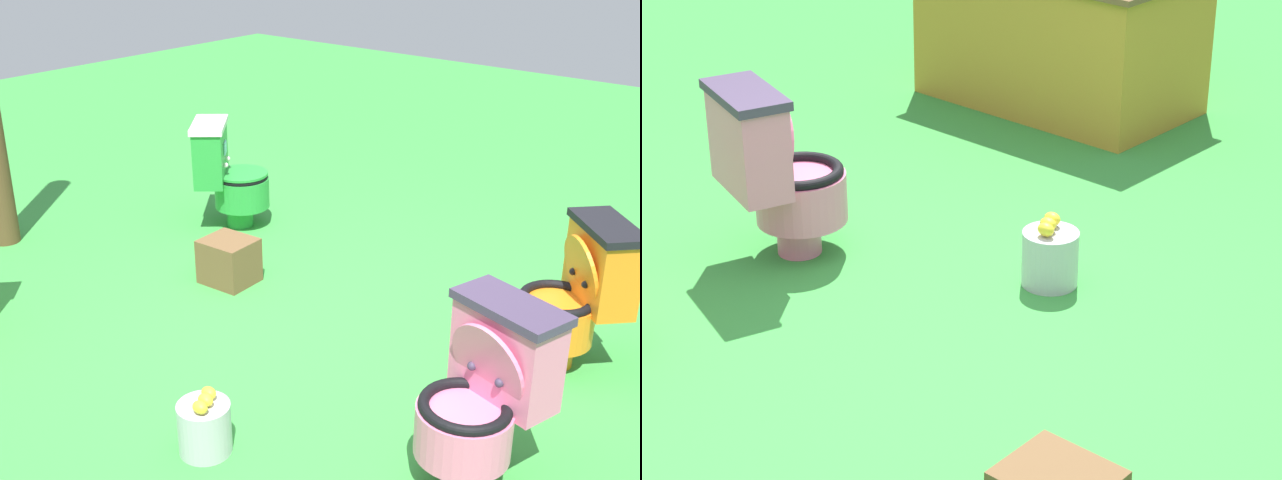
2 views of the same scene
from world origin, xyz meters
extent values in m
plane|color=green|center=(0.00, 0.00, 0.00)|extent=(14.00, 14.00, 0.00)
cylinder|color=green|center=(1.40, -0.95, 0.07)|extent=(0.25, 0.25, 0.14)
cylinder|color=green|center=(1.38, -0.96, 0.24)|extent=(0.52, 0.52, 0.20)
torus|color=black|center=(1.38, -0.96, 0.35)|extent=(0.50, 0.50, 0.04)
cylinder|color=white|center=(1.38, -0.96, 0.30)|extent=(0.34, 0.34, 0.01)
cube|color=green|center=(1.54, -0.83, 0.51)|extent=(0.41, 0.44, 0.37)
cube|color=white|center=(1.54, -0.83, 0.71)|extent=(0.44, 0.47, 0.04)
cube|color=#8CE0E5|center=(1.46, -0.90, 0.56)|extent=(0.08, 0.09, 0.08)
cylinder|color=green|center=(1.38, -0.96, 0.37)|extent=(0.51, 0.51, 0.02)
sphere|color=white|center=(1.50, -0.95, 0.46)|extent=(0.04, 0.04, 0.04)
sphere|color=white|center=(1.41, -0.85, 0.46)|extent=(0.04, 0.04, 0.04)
cylinder|color=orange|center=(-1.03, -0.66, 0.07)|extent=(0.25, 0.25, 0.14)
cylinder|color=orange|center=(-1.01, -0.64, 0.24)|extent=(0.52, 0.52, 0.20)
torus|color=black|center=(-1.01, -0.64, 0.35)|extent=(0.50, 0.50, 0.04)
cylinder|color=black|center=(-1.01, -0.64, 0.30)|extent=(0.34, 0.34, 0.01)
cube|color=orange|center=(-1.15, -0.79, 0.51)|extent=(0.43, 0.42, 0.37)
cube|color=black|center=(-1.15, -0.79, 0.71)|extent=(0.46, 0.46, 0.04)
cube|color=#8CE0E5|center=(-1.08, -0.71, 0.56)|extent=(0.08, 0.08, 0.08)
cylinder|color=orange|center=(-1.08, -0.71, 0.49)|extent=(0.31, 0.31, 0.35)
sphere|color=black|center=(-1.13, -0.66, 0.46)|extent=(0.04, 0.04, 0.04)
sphere|color=black|center=(-1.03, -0.76, 0.46)|extent=(0.04, 0.04, 0.04)
cylinder|color=pink|center=(-1.12, 0.37, 0.07)|extent=(0.22, 0.22, 0.14)
cylinder|color=pink|center=(-1.12, 0.39, 0.24)|extent=(0.45, 0.45, 0.20)
torus|color=black|center=(-1.12, 0.39, 0.35)|extent=(0.43, 0.43, 0.04)
cylinder|color=#3F334C|center=(-1.12, 0.39, 0.30)|extent=(0.29, 0.29, 0.01)
cube|color=pink|center=(-1.17, 0.20, 0.51)|extent=(0.45, 0.29, 0.37)
cube|color=#3F334C|center=(-1.17, 0.20, 0.71)|extent=(0.47, 0.32, 0.04)
cube|color=#8CE0E5|center=(-1.14, 0.29, 0.56)|extent=(0.11, 0.04, 0.08)
cylinder|color=pink|center=(-1.14, 0.29, 0.49)|extent=(0.36, 0.18, 0.35)
sphere|color=#3F334C|center=(-1.21, 0.32, 0.46)|extent=(0.04, 0.04, 0.04)
sphere|color=#3F334C|center=(-1.08, 0.28, 0.46)|extent=(0.04, 0.04, 0.04)
cube|color=brown|center=(0.83, -0.29, 0.13)|extent=(0.31, 0.28, 0.27)
cylinder|color=#B7B7BF|center=(-0.22, 0.88, 0.11)|extent=(0.22, 0.22, 0.22)
ellipsoid|color=yellow|center=(-0.21, 0.84, 0.25)|extent=(0.07, 0.05, 0.05)
ellipsoid|color=yellow|center=(-0.23, 0.88, 0.25)|extent=(0.07, 0.05, 0.05)
ellipsoid|color=yellow|center=(-0.25, 0.93, 0.25)|extent=(0.07, 0.05, 0.05)
camera|label=1|loc=(-2.29, 2.66, 2.11)|focal=45.18mm
camera|label=2|loc=(2.49, -2.31, 2.21)|focal=68.06mm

